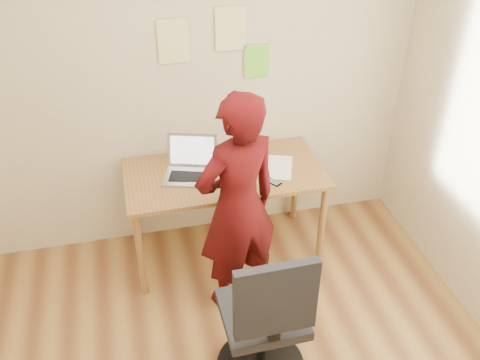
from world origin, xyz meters
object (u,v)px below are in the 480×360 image
object	(u,v)px
desk	(225,182)
phone	(273,182)
laptop	(191,167)
office_chair	(265,327)
person	(238,207)

from	to	relation	value
desk	phone	world-z (taller)	phone
laptop	desk	bearing A→B (deg)	10.61
desk	office_chair	size ratio (longest dim) A/B	1.35
desk	person	world-z (taller)	person
phone	office_chair	bearing A→B (deg)	-143.43
desk	laptop	bearing A→B (deg)	172.74
person	desk	bearing A→B (deg)	-109.85
phone	office_chair	world-z (taller)	office_chair
laptop	person	world-z (taller)	person
desk	laptop	world-z (taller)	laptop
desk	person	size ratio (longest dim) A/B	0.89
desk	phone	distance (m)	0.38
office_chair	person	distance (m)	0.76
phone	person	size ratio (longest dim) A/B	0.08
office_chair	laptop	bearing A→B (deg)	99.48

